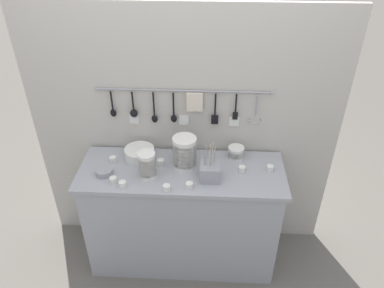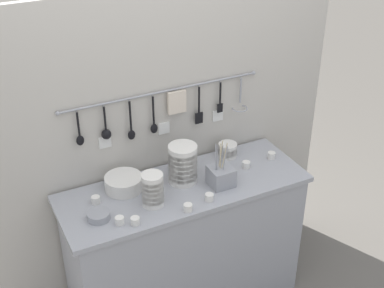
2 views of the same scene
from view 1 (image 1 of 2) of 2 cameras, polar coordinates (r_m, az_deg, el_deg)
name	(u,v)px [view 1 (image 1 of 2)]	position (r m, az deg, el deg)	size (l,w,h in m)	color
ground_plane	(183,254)	(3.22, -1.34, -16.45)	(20.00, 20.00, 0.00)	#666059
counter	(182,216)	(2.90, -1.46, -10.89)	(1.44, 0.52, 0.88)	#9EA0A8
back_wall	(184,136)	(2.79, -1.18, 1.20)	(2.24, 0.11, 1.95)	#BCB7AD
bowl_stack_tall_left	(147,165)	(2.51, -6.85, -3.20)	(0.12, 0.12, 0.19)	silver
bowl_stack_nested_right	(185,152)	(2.58, -1.13, -1.28)	(0.16, 0.16, 0.23)	silver
bowl_stack_wide_centre	(236,153)	(2.72, 6.72, -1.30)	(0.11, 0.11, 0.09)	silver
plate_stack	(140,153)	(2.72, -7.99, -1.43)	(0.21, 0.21, 0.08)	silver
steel_mixing_bowl	(104,171)	(2.63, -13.23, -4.09)	(0.12, 0.12, 0.04)	#93969E
cutlery_caddy	(210,171)	(2.50, 2.74, -4.20)	(0.13, 0.13, 0.27)	#93969E
cup_beside_plates	(242,169)	(2.60, 7.60, -3.83)	(0.05, 0.05, 0.04)	silver
cup_front_right	(113,160)	(2.73, -11.96, -2.34)	(0.05, 0.05, 0.04)	silver
cup_back_left	(270,168)	(2.64, 11.80, -3.63)	(0.05, 0.05, 0.04)	silver
cup_back_right	(161,162)	(2.65, -4.79, -2.77)	(0.05, 0.05, 0.04)	silver
cup_edge_near	(189,185)	(2.45, -0.42, -6.34)	(0.05, 0.05, 0.04)	silver
cup_by_caddy	(167,188)	(2.44, -3.90, -6.68)	(0.05, 0.05, 0.04)	silver
cup_centre	(113,180)	(2.54, -11.91, -5.40)	(0.05, 0.05, 0.04)	silver
cup_mid_row	(123,184)	(2.50, -10.54, -6.05)	(0.05, 0.05, 0.04)	silver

